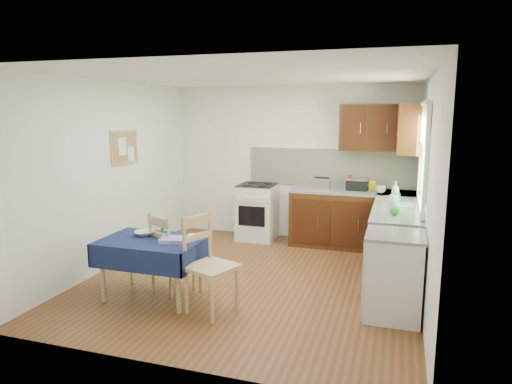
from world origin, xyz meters
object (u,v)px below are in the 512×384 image
(chair_far, at_px, (169,251))
(sandwich_press, at_px, (357,184))
(chair_near, at_px, (208,261))
(dining_table, at_px, (152,248))
(kettle, at_px, (392,205))
(dish_rack, at_px, (398,204))
(toaster, at_px, (321,184))

(chair_far, distance_m, sandwich_press, 3.18)
(chair_far, height_order, chair_near, chair_near)
(dining_table, bearing_deg, kettle, 6.90)
(sandwich_press, height_order, dish_rack, same)
(toaster, distance_m, kettle, 1.79)
(chair_far, relative_size, chair_near, 0.90)
(dining_table, height_order, kettle, kettle)
(chair_near, bearing_deg, sandwich_press, -3.08)
(sandwich_press, distance_m, dish_rack, 1.21)
(dining_table, relative_size, dish_rack, 2.87)
(chair_near, distance_m, sandwich_press, 3.15)
(kettle, bearing_deg, dining_table, -156.28)
(dish_rack, bearing_deg, kettle, -99.28)
(chair_far, bearing_deg, dish_rack, -125.69)
(dining_table, xyz_separation_m, sandwich_press, (2.00, 2.71, 0.42))
(chair_near, height_order, kettle, kettle)
(chair_far, distance_m, kettle, 2.66)
(dining_table, bearing_deg, sandwich_press, 36.69)
(toaster, height_order, kettle, kettle)
(chair_far, relative_size, toaster, 3.56)
(toaster, relative_size, dish_rack, 0.67)
(chair_near, xyz_separation_m, kettle, (1.81, 1.26, 0.46))
(sandwich_press, bearing_deg, kettle, -65.17)
(dining_table, relative_size, chair_far, 1.21)
(chair_far, xyz_separation_m, kettle, (2.45, 0.91, 0.51))
(kettle, bearing_deg, toaster, 126.82)
(dining_table, distance_m, chair_near, 0.76)
(chair_far, bearing_deg, toaster, -96.19)
(chair_near, height_order, toaster, toaster)
(chair_far, bearing_deg, chair_near, 175.52)
(dining_table, xyz_separation_m, toaster, (1.48, 2.55, 0.42))
(dining_table, bearing_deg, toaster, 43.13)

